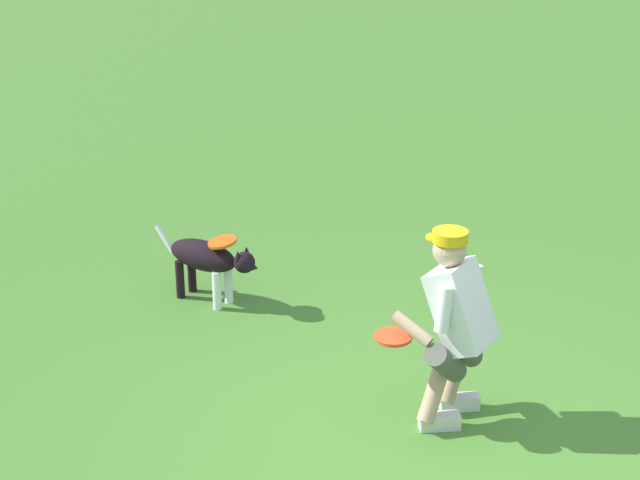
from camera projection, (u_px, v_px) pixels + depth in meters
name	position (u px, v px, depth m)	size (l,w,h in m)	color
ground_plane	(425.00, 458.00, 6.11)	(60.00, 60.00, 0.00)	#467C2C
person	(455.00, 322.00, 6.27)	(0.71, 0.59, 1.29)	silver
dog	(208.00, 259.00, 8.04)	(0.85, 0.74, 0.56)	black
frisbee_flying	(222.00, 242.00, 7.89)	(0.23, 0.23, 0.02)	#EA5713
frisbee_held	(393.00, 337.00, 6.27)	(0.24, 0.24, 0.02)	#EB4922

